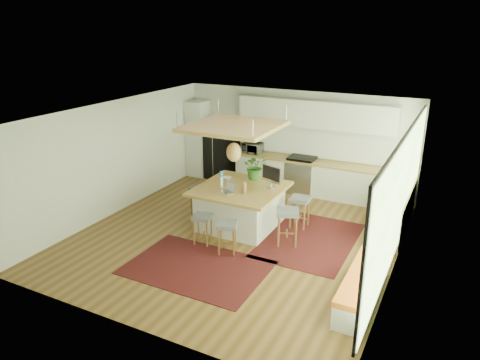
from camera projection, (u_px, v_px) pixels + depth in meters
The scene contains 34 objects.
floor at pixel (238, 236), 9.81m from camera, with size 7.00×7.00×0.00m, color #503617.
ceiling at pixel (238, 113), 8.91m from camera, with size 7.00×7.00×0.00m, color white.
wall_back at pixel (296, 140), 12.30m from camera, with size 6.50×6.50×0.00m, color silver.
wall_front at pixel (126, 248), 6.42m from camera, with size 6.50×6.50×0.00m, color silver.
wall_left at pixel (117, 157), 10.75m from camera, with size 7.00×7.00×0.00m, color silver.
wall_right at pixel (400, 204), 7.97m from camera, with size 7.00×7.00×0.00m, color silver.
window_wall at pixel (399, 201), 7.97m from camera, with size 0.10×6.20×2.60m, color black, non-canonical shape.
pantry at pixel (198, 139), 13.37m from camera, with size 0.55×0.60×2.25m, color beige.
back_counter_base at pixel (310, 178), 12.10m from camera, with size 4.20×0.60×0.88m, color beige.
back_counter_top at pixel (311, 162), 11.95m from camera, with size 4.24×0.64×0.05m, color olive.
backsplash at pixel (315, 143), 12.05m from camera, with size 4.20×0.02×0.80m, color white.
upper_cabinets at pixel (315, 114), 11.65m from camera, with size 4.20×0.34×0.70m, color beige.
range at pixel (301, 174), 12.19m from camera, with size 0.76×0.62×1.00m, color #A5A5AA, non-canonical shape.
right_counter_base at pixel (394, 209), 10.09m from camera, with size 0.60×2.50×0.88m, color beige.
right_counter_top at pixel (397, 190), 9.94m from camera, with size 0.64×2.54×0.05m, color olive.
window_bench at pixel (363, 287), 7.46m from camera, with size 0.52×2.00×0.50m, color beige, non-canonical shape.
ceiling_panel at pixel (234, 139), 9.59m from camera, with size 1.86×1.86×0.80m, color olive, non-canonical shape.
rug_near at pixel (197, 267), 8.53m from camera, with size 2.60×1.80×0.01m, color black.
rug_right at pixel (310, 240), 9.61m from camera, with size 1.80×2.60×0.01m, color black.
fridge at pixel (221, 148), 13.12m from camera, with size 0.88×0.69×1.77m, color black, non-canonical shape.
island at pixel (240, 207), 10.15m from camera, with size 1.85×1.85×0.93m, color olive, non-canonical shape.
stool_near_left at pixel (203, 228), 9.37m from camera, with size 0.38×0.38×0.64m, color #494C51, non-canonical shape.
stool_near_right at pixel (227, 237), 8.97m from camera, with size 0.39×0.39×0.66m, color #494C51, non-canonical shape.
stool_right_front at pixel (287, 228), 9.34m from camera, with size 0.46×0.46×0.77m, color #494C51, non-canonical shape.
stool_right_back at pixel (299, 212), 10.12m from camera, with size 0.43×0.43×0.72m, color #494C51, non-canonical shape.
stool_left_side at pixel (201, 200), 10.80m from camera, with size 0.42×0.42×0.71m, color #494C51, non-canonical shape.
laptop at pixel (227, 187), 9.67m from camera, with size 0.28×0.30×0.21m, color #A5A5AA, non-canonical shape.
monitor at pixel (271, 177), 9.89m from camera, with size 0.56×0.20×0.52m, color #A5A5AA, non-canonical shape.
microwave at pixel (253, 147), 12.61m from camera, with size 0.53×0.29×0.36m, color #A5A5AA.
island_plant at pixel (255, 169), 10.46m from camera, with size 0.55×0.61×0.48m, color #1E4C19.
island_bowl at pixel (227, 178), 10.50m from camera, with size 0.21×0.21×0.05m, color white.
island_bottle_0 at pixel (221, 178), 10.28m from camera, with size 0.07×0.07×0.19m, color #3591D6.
island_bottle_1 at pixel (221, 183), 10.01m from camera, with size 0.07×0.07×0.19m, color white.
island_bottle_2 at pixel (244, 189), 9.60m from camera, with size 0.07×0.07×0.19m, color brown.
Camera 1 is at (4.05, -7.87, 4.40)m, focal length 33.68 mm.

